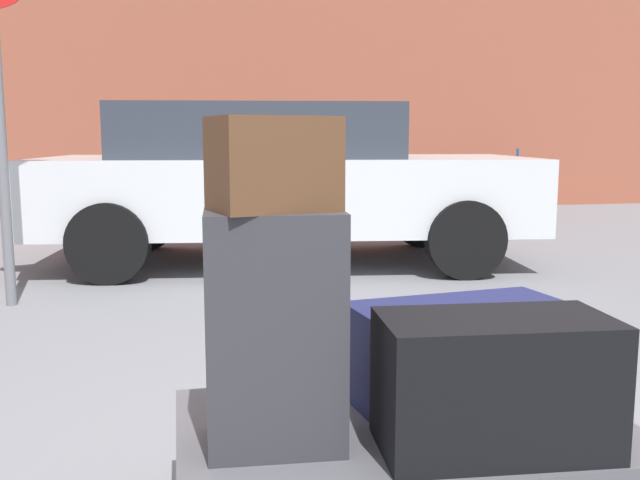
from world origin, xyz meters
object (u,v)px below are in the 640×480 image
object	(u,v)px
duffel_bag_black_front_left	(494,383)
bollard_kerb_mid	(522,196)
bollard_kerb_near	(419,198)
duffel_bag_navy_stacked_top	(457,351)
bicycle_leaning	(489,188)
luggage_cart	(404,445)
parked_car	(280,179)
suitcase_charcoal_front_right	(275,330)
duffel_bag_brown_topmost_pile	(273,164)

from	to	relation	value
duffel_bag_black_front_left	bollard_kerb_mid	bearing A→B (deg)	66.42
bollard_kerb_near	bollard_kerb_mid	size ratio (longest dim) A/B	1.00
duffel_bag_navy_stacked_top	bicycle_leaning	distance (m)	8.90
bicycle_leaning	luggage_cart	bearing A→B (deg)	-116.33
parked_car	luggage_cart	bearing A→B (deg)	-93.87
bicycle_leaning	bollard_kerb_mid	world-z (taller)	bicycle_leaning
duffel_bag_navy_stacked_top	suitcase_charcoal_front_right	bearing A→B (deg)	-167.84
duffel_bag_brown_topmost_pile	bollard_kerb_mid	xyz separation A→B (m)	(4.23, 6.82, -0.72)
luggage_cart	bicycle_leaning	xyz separation A→B (m)	(4.05, 8.18, 0.10)
parked_car	bollard_kerb_mid	bearing A→B (deg)	32.28
duffel_bag_navy_stacked_top	duffel_bag_brown_topmost_pile	bearing A→B (deg)	-167.84
luggage_cart	bicycle_leaning	bearing A→B (deg)	63.67
duffel_bag_brown_topmost_pile	suitcase_charcoal_front_right	bearing A→B (deg)	-14.16
luggage_cart	duffel_bag_black_front_left	distance (m)	0.36
suitcase_charcoal_front_right	duffel_bag_black_front_left	distance (m)	0.58
bicycle_leaning	duffel_bag_black_front_left	bearing A→B (deg)	-114.81
duffel_bag_brown_topmost_pile	bicycle_leaning	distance (m)	9.39
suitcase_charcoal_front_right	duffel_bag_brown_topmost_pile	xyz separation A→B (m)	(-0.00, 0.00, 0.43)
suitcase_charcoal_front_right	bicycle_leaning	size ratio (longest dim) A/B	0.35
bicycle_leaning	bollard_kerb_mid	bearing A→B (deg)	-97.60
duffel_bag_black_front_left	duffel_bag_navy_stacked_top	size ratio (longest dim) A/B	0.90
luggage_cart	duffel_bag_brown_topmost_pile	bearing A→B (deg)	-169.62
bicycle_leaning	duffel_bag_brown_topmost_pile	bearing A→B (deg)	-118.21
bicycle_leaning	duffel_bag_navy_stacked_top	bearing A→B (deg)	-115.49
suitcase_charcoal_front_right	bollard_kerb_near	distance (m)	7.38
luggage_cart	suitcase_charcoal_front_right	world-z (taller)	suitcase_charcoal_front_right
duffel_bag_navy_stacked_top	bicycle_leaning	world-z (taller)	bicycle_leaning
duffel_bag_navy_stacked_top	bollard_kerb_near	world-z (taller)	bollard_kerb_near
luggage_cart	duffel_bag_brown_topmost_pile	xyz separation A→B (m)	(-0.38, -0.07, 0.81)
luggage_cart	bollard_kerb_near	bearing A→B (deg)	70.20
suitcase_charcoal_front_right	bicycle_leaning	bearing A→B (deg)	65.32
duffel_bag_navy_stacked_top	bollard_kerb_mid	xyz separation A→B (m)	(3.64, 6.61, -0.13)
luggage_cart	parked_car	world-z (taller)	parked_car
parked_car	bicycle_leaning	xyz separation A→B (m)	(3.74, 3.67, -0.39)
duffel_bag_black_front_left	duffel_bag_brown_topmost_pile	distance (m)	0.80
parked_car	bollard_kerb_near	xyz separation A→B (m)	(2.13, 2.24, -0.40)
luggage_cart	parked_car	bearing A→B (deg)	86.13
duffel_bag_navy_stacked_top	bollard_kerb_mid	distance (m)	7.55
suitcase_charcoal_front_right	bicycle_leaning	world-z (taller)	bicycle_leaning
duffel_bag_brown_topmost_pile	bollard_kerb_mid	world-z (taller)	duffel_bag_brown_topmost_pile
bicycle_leaning	bollard_kerb_mid	size ratio (longest dim) A/B	2.46
duffel_bag_brown_topmost_pile	bollard_kerb_near	size ratio (longest dim) A/B	0.42
luggage_cart	parked_car	xyz separation A→B (m)	(0.31, 4.51, 0.49)
suitcase_charcoal_front_right	bicycle_leaning	xyz separation A→B (m)	(4.43, 8.25, -0.28)
luggage_cart	bollard_kerb_near	size ratio (longest dim) A/B	1.78
duffel_bag_brown_topmost_pile	bicycle_leaning	size ratio (longest dim) A/B	0.17
duffel_bag_black_front_left	duffel_bag_brown_topmost_pile	xyz separation A→B (m)	(-0.55, 0.14, 0.56)
duffel_bag_navy_stacked_top	duffel_bag_brown_topmost_pile	world-z (taller)	duffel_bag_brown_topmost_pile
suitcase_charcoal_front_right	duffel_bag_brown_topmost_pile	size ratio (longest dim) A/B	2.08
bollard_kerb_near	bicycle_leaning	bearing A→B (deg)	41.43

